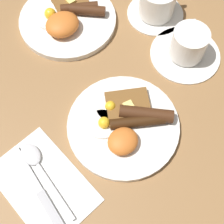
{
  "coord_description": "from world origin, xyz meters",
  "views": [
    {
      "loc": [
        -0.17,
        -0.19,
        0.62
      ],
      "look_at": [
        -0.0,
        0.03,
        0.03
      ],
      "focal_mm": 50.0,
      "sensor_mm": 36.0,
      "label": 1
    }
  ],
  "objects": [
    {
      "name": "napkin",
      "position": [
        -0.2,
        -0.01,
        0.0
      ],
      "size": [
        0.16,
        0.22,
        0.01
      ],
      "primitive_type": "cube",
      "rotation": [
        0.0,
        0.0,
        0.12
      ],
      "color": "white",
      "rests_on": "ground_plane"
    },
    {
      "name": "knife",
      "position": [
        -0.21,
        -0.02,
        0.01
      ],
      "size": [
        0.02,
        0.19,
        0.01
      ],
      "rotation": [
        0.0,
        0.0,
        1.54
      ],
      "color": "silver",
      "rests_on": "napkin"
    },
    {
      "name": "spoon",
      "position": [
        -0.19,
        0.04,
        0.01
      ],
      "size": [
        0.04,
        0.18,
        0.01
      ],
      "rotation": [
        0.0,
        0.0,
        1.58
      ],
      "color": "silver",
      "rests_on": "napkin"
    },
    {
      "name": "breakfast_plate_far",
      "position": [
        0.06,
        0.31,
        0.01
      ],
      "size": [
        0.24,
        0.24,
        0.05
      ],
      "color": "white",
      "rests_on": "ground_plane"
    },
    {
      "name": "ground_plane",
      "position": [
        0.0,
        0.0,
        0.0
      ],
      "size": [
        3.0,
        3.0,
        0.0
      ],
      "primitive_type": "plane",
      "color": "olive"
    },
    {
      "name": "teacup_far",
      "position": [
        0.26,
        0.2,
        0.04
      ],
      "size": [
        0.14,
        0.14,
        0.08
      ],
      "color": "white",
      "rests_on": "ground_plane"
    },
    {
      "name": "breakfast_plate_near",
      "position": [
        0.0,
        -0.0,
        0.01
      ],
      "size": [
        0.24,
        0.24,
        0.04
      ],
      "color": "white",
      "rests_on": "ground_plane"
    },
    {
      "name": "teacup_near",
      "position": [
        0.23,
        0.06,
        0.03
      ],
      "size": [
        0.17,
        0.17,
        0.08
      ],
      "color": "white",
      "rests_on": "ground_plane"
    }
  ]
}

